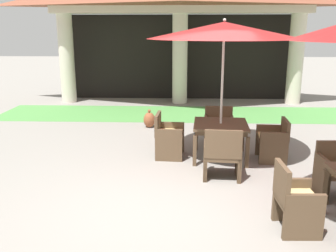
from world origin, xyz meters
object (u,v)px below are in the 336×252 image
at_px(patio_chair_near_foreground_south, 222,156).
at_px(patio_chair_mid_left_west, 295,201).
at_px(patio_table_near_foreground, 221,128).
at_px(patio_umbrella_near_foreground, 224,32).
at_px(patio_chair_near_foreground_north, 219,126).
at_px(patio_chair_near_foreground_west, 168,136).
at_px(terracotta_urn, 149,120).
at_px(patio_chair_near_foreground_east, 273,140).

xyz_separation_m(patio_chair_near_foreground_south, patio_chair_mid_left_west, (0.73, -1.65, -0.02)).
height_order(patio_chair_near_foreground_south, patio_chair_mid_left_west, patio_chair_near_foreground_south).
relative_size(patio_table_near_foreground, patio_umbrella_near_foreground, 0.38).
bearing_deg(patio_chair_near_foreground_north, patio_table_near_foreground, 90.00).
bearing_deg(patio_chair_near_foreground_west, terracotta_urn, -162.04).
relative_size(patio_chair_near_foreground_south, patio_chair_near_foreground_west, 1.04).
relative_size(patio_chair_near_foreground_north, patio_chair_mid_left_west, 0.92).
distance_m(patio_chair_near_foreground_west, patio_chair_mid_left_west, 3.22).
relative_size(patio_chair_near_foreground_east, patio_chair_mid_left_west, 0.93).
distance_m(patio_table_near_foreground, patio_chair_mid_left_west, 2.77).
xyz_separation_m(patio_chair_near_foreground_south, patio_chair_near_foreground_east, (1.08, 0.96, -0.01)).
relative_size(patio_chair_near_foreground_west, patio_chair_mid_left_west, 1.00).
xyz_separation_m(patio_umbrella_near_foreground, patio_chair_near_foreground_west, (-1.02, 0.07, -2.01)).
distance_m(patio_chair_near_foreground_north, patio_chair_near_foreground_east, 1.44).
bearing_deg(terracotta_urn, patio_chair_near_foreground_west, -75.74).
relative_size(patio_table_near_foreground, patio_chair_near_foreground_east, 1.34).
bearing_deg(patio_chair_near_foreground_north, patio_chair_near_foreground_south, 90.00).
height_order(patio_umbrella_near_foreground, patio_chair_near_foreground_west, patio_umbrella_near_foreground).
relative_size(patio_umbrella_near_foreground, patio_chair_near_foreground_east, 3.50).
xyz_separation_m(patio_table_near_foreground, terracotta_urn, (-1.60, 2.33, -0.42)).
relative_size(patio_table_near_foreground, patio_chair_near_foreground_west, 1.25).
bearing_deg(patio_umbrella_near_foreground, patio_chair_near_foreground_north, 86.30).
bearing_deg(patio_umbrella_near_foreground, patio_chair_near_foreground_east, -3.70).
xyz_separation_m(patio_chair_near_foreground_west, terracotta_urn, (-0.57, 2.26, -0.22)).
relative_size(patio_chair_mid_left_west, terracotta_urn, 1.84).
bearing_deg(patio_table_near_foreground, terracotta_urn, 124.46).
relative_size(patio_chair_near_foreground_north, patio_chair_near_foreground_west, 0.91).
bearing_deg(patio_chair_near_foreground_north, terracotta_urn, -34.44).
bearing_deg(patio_chair_near_foreground_west, patio_chair_near_foreground_north, 134.96).
relative_size(patio_table_near_foreground, terracotta_urn, 2.30).
bearing_deg(patio_chair_near_foreground_north, patio_chair_near_foreground_east, 134.93).
bearing_deg(terracotta_urn, patio_chair_mid_left_west, -65.65).
bearing_deg(patio_chair_near_foreground_south, patio_chair_mid_left_west, -62.30).
bearing_deg(terracotta_urn, patio_chair_near_foreground_south, -65.48).
bearing_deg(patio_table_near_foreground, patio_chair_near_foreground_north, 86.30).
distance_m(patio_table_near_foreground, patio_chair_near_foreground_east, 1.04).
distance_m(patio_table_near_foreground, terracotta_urn, 2.85).
xyz_separation_m(patio_chair_mid_left_west, terracotta_urn, (-2.26, 5.00, -0.19)).
xyz_separation_m(patio_table_near_foreground, patio_chair_near_foreground_west, (-1.02, 0.07, -0.20)).
bearing_deg(patio_chair_mid_left_west, patio_chair_near_foreground_west, -150.23).
relative_size(patio_table_near_foreground, patio_chair_mid_left_west, 1.25).
relative_size(patio_umbrella_near_foreground, patio_chair_near_foreground_south, 3.13).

